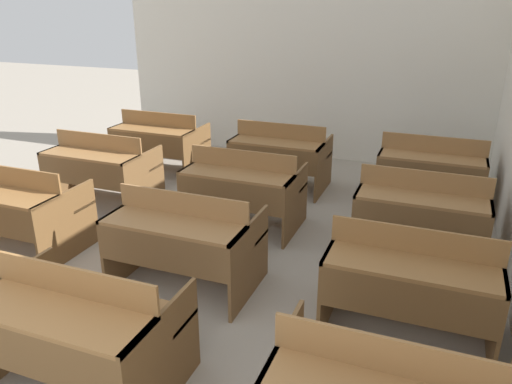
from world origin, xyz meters
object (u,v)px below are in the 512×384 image
at_px(bench_second_center, 184,238).
at_px(bench_second_left, 15,207).
at_px(bench_third_left, 101,167).
at_px(bench_third_right, 421,212).
at_px(bench_back_left, 159,141).
at_px(bench_front_center, 78,326).
at_px(wastepaper_bin, 463,180).
at_px(bench_back_center, 280,154).
at_px(bench_third_center, 243,187).
at_px(bench_back_right, 431,170).
at_px(bench_second_right, 411,280).

bearing_deg(bench_second_center, bench_second_left, -179.97).
bearing_deg(bench_second_center, bench_third_left, 144.56).
bearing_deg(bench_third_right, bench_second_left, -160.60).
distance_m(bench_third_right, bench_back_left, 3.92).
relative_size(bench_front_center, wastepaper_bin, 4.16).
bearing_deg(bench_third_right, bench_back_center, 144.90).
bearing_deg(bench_back_left, bench_third_left, -91.39).
xyz_separation_m(bench_front_center, bench_second_left, (-1.85, 1.32, 0.00)).
relative_size(bench_front_center, bench_third_center, 1.00).
distance_m(bench_third_left, bench_third_center, 1.88).
relative_size(bench_back_center, bench_back_right, 1.00).
distance_m(bench_front_center, bench_third_center, 2.63).
relative_size(bench_back_center, wastepaper_bin, 4.16).
xyz_separation_m(bench_third_left, wastepaper_bin, (4.14, 2.04, -0.32)).
bearing_deg(bench_back_left, bench_second_center, -54.85).
height_order(bench_second_left, wastepaper_bin, bench_second_left).
distance_m(bench_second_center, bench_third_center, 1.32).
relative_size(bench_third_left, bench_back_left, 1.00).
bearing_deg(bench_second_center, bench_back_left, 125.15).
height_order(bench_second_left, bench_back_left, same).
relative_size(bench_third_center, bench_back_right, 1.00).
bearing_deg(bench_third_center, wastepaper_bin, 42.35).
xyz_separation_m(bench_third_center, bench_back_right, (1.87, 1.34, 0.00)).
bearing_deg(bench_third_center, bench_second_right, -35.22).
distance_m(bench_second_right, bench_back_center, 3.23).
bearing_deg(wastepaper_bin, bench_second_center, -123.79).
relative_size(bench_third_center, bench_back_center, 1.00).
height_order(bench_third_left, bench_back_right, same).
height_order(bench_third_center, bench_back_center, same).
bearing_deg(bench_second_left, bench_back_right, 35.44).
height_order(bench_back_left, wastepaper_bin, bench_back_left).
bearing_deg(bench_back_center, bench_third_right, -35.10).
bearing_deg(bench_back_right, bench_second_right, -89.95).
bearing_deg(wastepaper_bin, bench_second_right, -96.67).
xyz_separation_m(bench_second_left, bench_third_center, (1.87, 1.32, 0.00)).
xyz_separation_m(bench_second_right, bench_third_right, (-0.02, 1.31, 0.00)).
bearing_deg(bench_second_left, bench_back_center, 54.74).
distance_m(bench_second_right, bench_back_right, 2.66).
distance_m(bench_second_left, bench_third_left, 1.34).
height_order(bench_second_center, bench_third_center, same).
bearing_deg(bench_back_right, bench_third_center, -144.29).
relative_size(bench_second_center, bench_back_left, 1.00).
distance_m(bench_back_left, bench_back_right, 3.71).
bearing_deg(bench_back_right, bench_second_center, -125.05).
bearing_deg(bench_third_left, bench_second_right, -19.71).
distance_m(bench_third_left, wastepaper_bin, 4.63).
xyz_separation_m(bench_third_left, bench_third_center, (1.88, -0.02, 0.00)).
xyz_separation_m(bench_third_center, bench_back_center, (-0.02, 1.30, 0.00)).
xyz_separation_m(bench_second_center, bench_back_left, (-1.85, 2.63, 0.00)).
bearing_deg(bench_second_right, bench_back_center, 125.70).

